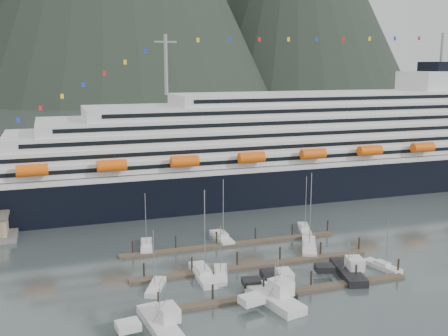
{
  "coord_description": "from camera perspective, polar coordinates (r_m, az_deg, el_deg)",
  "views": [
    {
      "loc": [
        -40.77,
        -85.38,
        38.05
      ],
      "look_at": [
        -4.66,
        22.0,
        15.89
      ],
      "focal_mm": 42.0,
      "sensor_mm": 36.0,
      "label": 1
    }
  ],
  "objects": [
    {
      "name": "sailboat_b",
      "position": [
        97.72,
        -2.25,
        -11.56
      ],
      "size": [
        3.29,
        11.51,
        17.25
      ],
      "rotation": [
        0.0,
        0.0,
        1.54
      ],
      "color": "silver",
      "rests_on": "ground"
    },
    {
      "name": "sailboat_a",
      "position": [
        93.67,
        -7.44,
        -12.73
      ],
      "size": [
        5.13,
        7.91,
        11.28
      ],
      "rotation": [
        0.0,
        0.0,
        1.15
      ],
      "color": "silver",
      "rests_on": "ground"
    },
    {
      "name": "cruise_ship",
      "position": [
        159.3,
        8.08,
        1.56
      ],
      "size": [
        210.0,
        30.4,
        50.3
      ],
      "color": "black",
      "rests_on": "ground"
    },
    {
      "name": "dock_far",
      "position": [
        114.01,
        0.83,
        -8.26
      ],
      "size": [
        48.18,
        2.28,
        3.2
      ],
      "color": "#4D3E31",
      "rests_on": "ground"
    },
    {
      "name": "trawler_a",
      "position": [
        80.73,
        -7.06,
        -16.43
      ],
      "size": [
        9.42,
        12.98,
        6.95
      ],
      "rotation": [
        0.0,
        0.0,
        1.69
      ],
      "color": "silver",
      "rests_on": "ground"
    },
    {
      "name": "sailboat_f",
      "position": [
        117.2,
        -0.24,
        -7.65
      ],
      "size": [
        2.88,
        9.83,
        14.55
      ],
      "rotation": [
        0.0,
        0.0,
        1.57
      ],
      "color": "silver",
      "rests_on": "ground"
    },
    {
      "name": "sailboat_e",
      "position": [
        113.35,
        -8.43,
        -8.45
      ],
      "size": [
        4.02,
        9.56,
        12.67
      ],
      "rotation": [
        0.0,
        0.0,
        1.39
      ],
      "color": "silver",
      "rests_on": "ground"
    },
    {
      "name": "sailboat_h",
      "position": [
        106.08,
        16.84,
        -10.23
      ],
      "size": [
        4.3,
        8.22,
        10.0
      ],
      "rotation": [
        0.0,
        0.0,
        1.84
      ],
      "color": "silver",
      "rests_on": "ground"
    },
    {
      "name": "dock_near",
      "position": [
        91.65,
        6.39,
        -13.32
      ],
      "size": [
        48.18,
        2.28,
        3.2
      ],
      "color": "#4D3E31",
      "rests_on": "ground"
    },
    {
      "name": "dock_mid",
      "position": [
        102.61,
        3.29,
        -10.53
      ],
      "size": [
        48.18,
        2.28,
        3.2
      ],
      "color": "#4D3E31",
      "rests_on": "ground"
    },
    {
      "name": "trawler_b",
      "position": [
        88.05,
        5.47,
        -13.89
      ],
      "size": [
        9.69,
        12.5,
        7.8
      ],
      "rotation": [
        0.0,
        0.0,
        1.78
      ],
      "color": "silver",
      "rests_on": "ground"
    },
    {
      "name": "sailboat_g",
      "position": [
        124.83,
        8.76,
        -6.61
      ],
      "size": [
        5.3,
        9.46,
        13.71
      ],
      "rotation": [
        0.0,
        0.0,
        1.22
      ],
      "color": "silver",
      "rests_on": "ground"
    },
    {
      "name": "trawler_d",
      "position": [
        100.93,
        13.29,
        -10.84
      ],
      "size": [
        9.39,
        12.36,
        7.06
      ],
      "rotation": [
        0.0,
        0.0,
        1.34
      ],
      "color": "black",
      "rests_on": "ground"
    },
    {
      "name": "ground",
      "position": [
        101.98,
        6.55,
        -10.91
      ],
      "size": [
        1600.0,
        1600.0,
        0.0
      ],
      "primitive_type": "plane",
      "color": "#4C5A5A",
      "rests_on": "ground"
    },
    {
      "name": "sailboat_d",
      "position": [
        113.23,
        9.25,
        -8.47
      ],
      "size": [
        7.89,
        12.01,
        17.17
      ],
      "rotation": [
        0.0,
        0.0,
        1.11
      ],
      "color": "silver",
      "rests_on": "ground"
    },
    {
      "name": "trawler_c",
      "position": [
        93.8,
        5.76,
        -12.37
      ],
      "size": [
        9.07,
        12.75,
        6.32
      ],
      "rotation": [
        0.0,
        0.0,
        1.44
      ],
      "color": "black",
      "rests_on": "ground"
    },
    {
      "name": "sailboat_c",
      "position": [
        97.89,
        -0.38,
        -11.56
      ],
      "size": [
        5.01,
        9.15,
        10.45
      ],
      "rotation": [
        0.0,
        0.0,
        1.26
      ],
      "color": "silver",
      "rests_on": "ground"
    }
  ]
}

